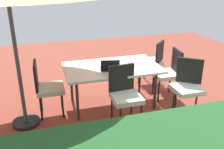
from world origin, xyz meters
TOP-DOWN VIEW (x-y plane):
  - ground_plane at (0.00, 0.00)m, footprint 10.00×10.00m
  - dining_table at (0.00, 0.00)m, footprint 1.71×1.03m
  - chair_west at (-1.15, 0.00)m, footprint 0.49×0.48m
  - chair_east at (1.17, 0.03)m, footprint 0.47×0.46m
  - chair_southwest at (-1.14, -0.71)m, footprint 0.59×0.59m
  - chair_northwest at (-1.16, 0.66)m, footprint 0.58×0.58m
  - chair_north at (-0.03, 0.65)m, footprint 0.47×0.48m
  - laptop at (0.09, 0.17)m, footprint 0.36×0.30m
  - cup at (-0.30, 0.14)m, footprint 0.08×0.08m

SIDE VIEW (x-z plane):
  - ground_plane at x=0.00m, z-range -0.02..0.00m
  - chair_west at x=-1.15m, z-range 0.06..1.04m
  - chair_east at x=1.17m, z-range 0.06..1.04m
  - chair_southwest at x=-1.14m, z-range 0.06..1.04m
  - chair_northwest at x=-1.16m, z-range 0.06..1.04m
  - chair_north at x=-0.03m, z-range 0.06..1.04m
  - dining_table at x=0.00m, z-range 0.33..1.10m
  - laptop at x=0.09m, z-range 0.71..0.92m
  - cup at x=-0.30m, z-range 0.77..0.88m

